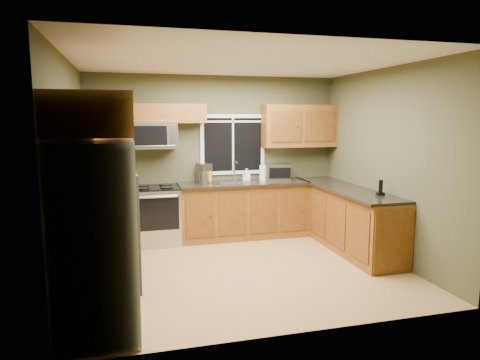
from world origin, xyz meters
name	(u,v)px	position (x,y,z in m)	size (l,w,h in m)	color
floor	(243,269)	(0.00, 0.00, 0.00)	(4.20, 4.20, 0.00)	#A97F4A
ceiling	(243,61)	(0.00, 0.00, 2.70)	(4.20, 4.20, 0.00)	white
back_wall	(215,157)	(0.00, 1.80, 1.35)	(4.20, 4.20, 0.00)	#44442A
front_wall	(296,192)	(0.00, -1.80, 1.35)	(4.20, 4.20, 0.00)	#44442A
left_wall	(70,174)	(-2.10, 0.00, 1.35)	(3.60, 3.60, 0.00)	#44442A
right_wall	(386,164)	(2.10, 0.00, 1.35)	(3.60, 3.60, 0.00)	#44442A
window	(233,144)	(0.30, 1.78, 1.55)	(1.12, 0.03, 1.02)	white
base_cabinets_left	(103,236)	(-1.80, 0.48, 0.45)	(0.60, 2.65, 0.90)	brown
countertop_left	(103,201)	(-1.78, 0.48, 0.92)	(0.65, 2.65, 0.04)	black
base_cabinets_back	(244,211)	(0.42, 1.50, 0.45)	(2.17, 0.60, 0.90)	brown
countertop_back	(244,183)	(0.42, 1.48, 0.92)	(2.17, 0.65, 0.04)	black
base_cabinets_peninsula	(346,219)	(1.80, 0.54, 0.45)	(0.60, 2.52, 0.90)	brown
countertop_peninsula	(345,189)	(1.78, 0.55, 0.92)	(0.65, 2.50, 0.04)	black
upper_cabinets_left	(86,129)	(-1.94, 0.48, 1.86)	(0.33, 2.65, 0.72)	brown
upper_cabinets_back_left	(165,113)	(-0.85, 1.64, 2.07)	(1.30, 0.33, 0.30)	brown
upper_cabinets_back_right	(299,126)	(1.45, 1.64, 1.86)	(1.30, 0.33, 0.72)	brown
upper_cabinet_over_fridge	(91,115)	(-1.74, -1.30, 2.03)	(0.72, 0.90, 0.38)	brown
refrigerator	(97,239)	(-1.74, -1.30, 0.90)	(0.74, 0.90, 1.80)	#B7B7BC
range	(155,215)	(-1.05, 1.47, 0.47)	(0.76, 0.69, 0.94)	#B7B7BC
microwave	(153,135)	(-1.05, 1.61, 1.73)	(0.76, 0.41, 0.42)	#B7B7BC
sink	(237,182)	(0.30, 1.49, 0.95)	(0.60, 0.42, 0.36)	slate
toaster_oven	(277,172)	(1.04, 1.62, 1.08)	(0.48, 0.39, 0.27)	#B7B7BC
coffee_maker	(204,174)	(-0.23, 1.64, 1.09)	(0.26, 0.30, 0.31)	slate
kettle	(204,177)	(-0.27, 1.46, 1.06)	(0.16, 0.16, 0.26)	#B7B7BC
paper_towel_roll	(263,173)	(0.76, 1.54, 1.07)	(0.14, 0.14, 0.29)	white
soap_bottle_a	(209,174)	(-0.15, 1.59, 1.08)	(0.10, 0.11, 0.27)	orange
soap_bottle_b	(246,174)	(0.51, 1.66, 1.04)	(0.09, 0.09, 0.21)	white
soap_bottle_c	(203,178)	(-0.25, 1.58, 1.03)	(0.14, 0.14, 0.18)	white
cordless_phone	(380,191)	(1.93, -0.16, 1.00)	(0.11, 0.11, 0.21)	black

